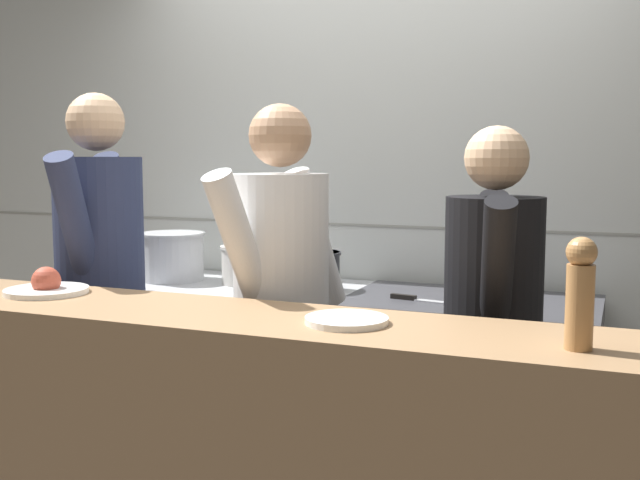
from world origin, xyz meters
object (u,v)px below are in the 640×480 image
at_px(oven_range, 234,376).
at_px(braising_pot, 312,270).
at_px(sauce_pot, 246,264).
at_px(chefs_knife, 427,300).
at_px(stock_pot, 172,255).
at_px(pepper_mill, 580,291).
at_px(plated_dish_appetiser, 347,320).
at_px(chef_head_cook, 101,285).
at_px(chef_line, 492,339).
at_px(chef_sous, 281,313).
at_px(plated_dish_main, 46,287).

bearing_deg(oven_range, braising_pot, -2.11).
relative_size(sauce_pot, chefs_knife, 0.63).
distance_m(stock_pot, pepper_mill, 2.30).
relative_size(plated_dish_appetiser, pepper_mill, 0.86).
distance_m(braising_pot, pepper_mill, 1.70).
distance_m(sauce_pot, pepper_mill, 2.01).
relative_size(stock_pot, sauce_pot, 1.32).
height_order(stock_pot, pepper_mill, pepper_mill).
xyz_separation_m(plated_dish_appetiser, chef_head_cook, (-1.25, 0.53, -0.07)).
xyz_separation_m(pepper_mill, chef_line, (-0.30, 0.62, -0.28)).
bearing_deg(braising_pot, chef_sous, -76.30).
bearing_deg(chef_sous, pepper_mill, -12.26).
bearing_deg(oven_range, pepper_mill, -37.16).
bearing_deg(chef_sous, stock_pot, 157.38).
height_order(braising_pot, chef_head_cook, chef_head_cook).
bearing_deg(chefs_knife, stock_pot, 174.33).
bearing_deg(pepper_mill, braising_pot, 134.85).
bearing_deg(chef_head_cook, chef_sous, -19.34).
bearing_deg(plated_dish_main, braising_pot, 64.90).
distance_m(sauce_pot, braising_pot, 0.37).
height_order(oven_range, chef_head_cook, chef_head_cook).
bearing_deg(sauce_pot, plated_dish_appetiser, -51.79).
distance_m(plated_dish_appetiser, chef_sous, 0.64).
height_order(sauce_pot, plated_dish_main, plated_dish_main).
xyz_separation_m(plated_dish_appetiser, pepper_mill, (0.61, -0.06, 0.13)).
bearing_deg(sauce_pot, chef_line, -27.03).
bearing_deg(plated_dish_appetiser, oven_range, 130.65).
distance_m(sauce_pot, chef_head_cook, 0.74).
relative_size(oven_range, stock_pot, 3.66).
height_order(sauce_pot, chef_head_cook, chef_head_cook).
distance_m(stock_pot, plated_dish_main, 1.15).
bearing_deg(braising_pot, plated_dish_main, -115.10).
distance_m(plated_dish_main, plated_dish_appetiser, 1.10).
bearing_deg(braising_pot, chef_head_cook, -137.46).
height_order(plated_dish_main, chef_head_cook, chef_head_cook).
bearing_deg(plated_dish_appetiser, stock_pot, 138.79).
height_order(pepper_mill, chef_head_cook, chef_head_cook).
relative_size(oven_range, chef_line, 0.75).
xyz_separation_m(stock_pot, chef_line, (1.64, -0.61, -0.13)).
height_order(sauce_pot, plated_dish_appetiser, sauce_pot).
bearing_deg(braising_pot, chefs_knife, -10.32).
xyz_separation_m(stock_pot, sauce_pot, (0.39, 0.04, -0.03)).
bearing_deg(stock_pot, chef_sous, -37.44).
height_order(chef_head_cook, chef_sous, chef_head_cook).
bearing_deg(sauce_pot, chefs_knife, -10.24).
bearing_deg(stock_pot, plated_dish_main, -77.84).
height_order(braising_pot, plated_dish_appetiser, braising_pot).
bearing_deg(stock_pot, oven_range, -2.35).
xyz_separation_m(stock_pot, chef_head_cook, (0.08, -0.64, -0.04)).
xyz_separation_m(sauce_pot, pepper_mill, (1.56, -1.26, 0.18)).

